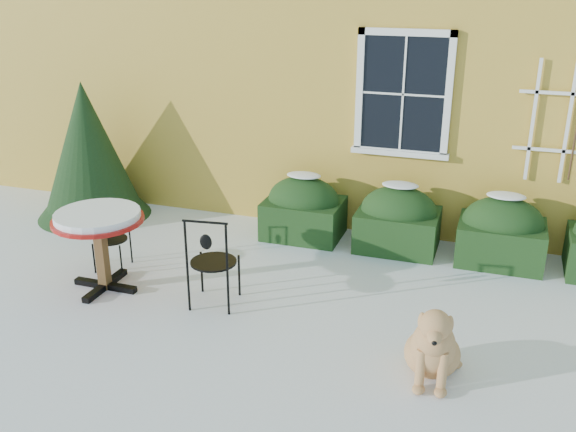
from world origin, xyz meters
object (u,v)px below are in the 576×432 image
(evergreen_shrub, at_px, (90,164))
(bistro_table, at_px, (99,225))
(patio_chair_far, at_px, (112,236))
(dog, at_px, (433,348))
(patio_chair_near, at_px, (212,261))

(evergreen_shrub, xyz_separation_m, bistro_table, (1.51, -2.00, -0.02))
(bistro_table, bearing_deg, patio_chair_far, 112.08)
(dog, bearing_deg, patio_chair_far, 159.46)
(bistro_table, distance_m, patio_chair_near, 1.39)
(evergreen_shrub, distance_m, patio_chair_near, 3.48)
(dog, bearing_deg, patio_chair_near, 160.58)
(patio_chair_near, bearing_deg, bistro_table, -5.44)
(patio_chair_far, xyz_separation_m, dog, (4.03, -1.11, -0.08))
(evergreen_shrub, bearing_deg, patio_chair_near, -34.13)
(evergreen_shrub, distance_m, dog, 5.93)
(bistro_table, bearing_deg, patio_chair_near, 2.14)
(evergreen_shrub, relative_size, patio_chair_far, 2.44)
(evergreen_shrub, xyz_separation_m, dog, (5.32, -2.57, -0.48))
(patio_chair_near, height_order, patio_chair_far, patio_chair_near)
(evergreen_shrub, bearing_deg, patio_chair_far, -48.54)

